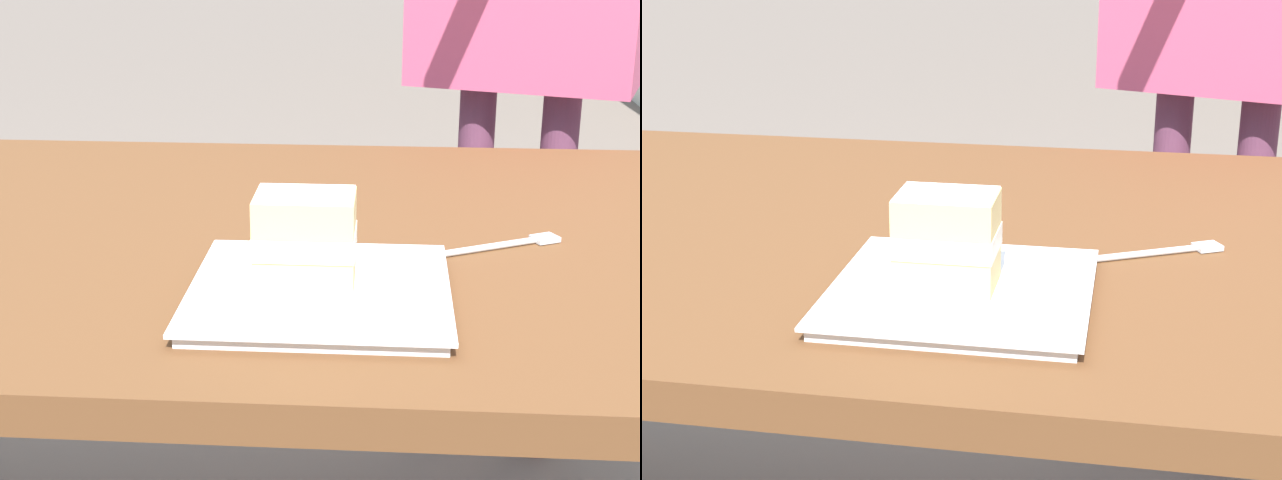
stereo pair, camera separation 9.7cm
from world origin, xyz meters
TOP-DOWN VIEW (x-y plane):
  - patio_table at (0.00, 0.00)m, footprint 1.66×0.90m
  - dessert_plate at (0.17, -0.23)m, footprint 0.26×0.26m
  - cake_slice at (0.16, -0.23)m, footprint 0.10×0.08m
  - dessert_fork at (0.38, -0.05)m, footprint 0.16×0.09m

SIDE VIEW (x-z plane):
  - patio_table at x=0.00m, z-range 0.27..0.99m
  - dessert_fork at x=0.38m, z-range 0.72..0.72m
  - dessert_plate at x=0.17m, z-range 0.72..0.73m
  - cake_slice at x=0.16m, z-range 0.73..0.83m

